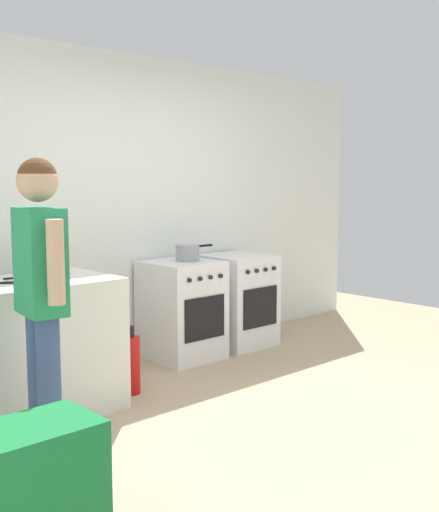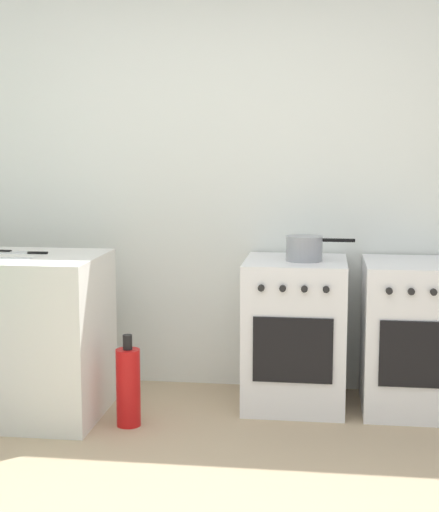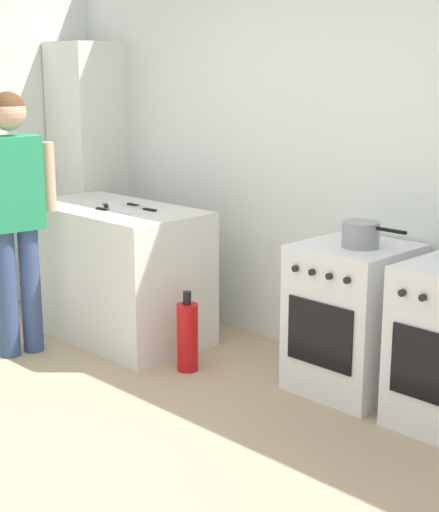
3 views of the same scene
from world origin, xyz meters
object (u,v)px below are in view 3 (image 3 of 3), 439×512
(fire_extinguisher, at_px, (187,336))
(larder_cabinet, at_px, (89,172))
(pot, at_px, (361,234))
(knife_chef, at_px, (141,207))
(knife_bread, at_px, (139,208))
(oven_left, at_px, (353,318))
(knife_carving, at_px, (112,211))
(person, at_px, (13,201))
(knife_utility, at_px, (105,205))

(fire_extinguisher, height_order, larder_cabinet, larder_cabinet)
(pot, relative_size, knife_chef, 1.24)
(knife_chef, distance_m, knife_bread, 0.06)
(oven_left, relative_size, pot, 2.20)
(oven_left, relative_size, larder_cabinet, 0.42)
(knife_carving, distance_m, person, 0.62)
(knife_carving, bearing_deg, knife_chef, 90.29)
(larder_cabinet, bearing_deg, oven_left, -2.21)
(pot, xyz_separation_m, knife_bread, (-1.57, -0.28, -0.02))
(knife_chef, height_order, larder_cabinet, larder_cabinet)
(pot, bearing_deg, knife_bread, -170.07)
(oven_left, relative_size, fire_extinguisher, 1.70)
(oven_left, relative_size, knife_chef, 2.73)
(fire_extinguisher, bearing_deg, knife_bread, 164.95)
(fire_extinguisher, bearing_deg, knife_utility, 173.92)
(person, bearing_deg, oven_left, 29.42)
(fire_extinguisher, distance_m, larder_cabinet, 2.03)
(knife_utility, relative_size, knife_bread, 0.65)
(larder_cabinet, bearing_deg, knife_chef, -18.33)
(knife_utility, bearing_deg, knife_bread, 16.40)
(knife_utility, height_order, knife_bread, same)
(pot, distance_m, knife_utility, 1.87)
(knife_utility, relative_size, fire_extinguisher, 0.45)
(pot, distance_m, knife_bread, 1.60)
(knife_carving, distance_m, knife_bread, 0.20)
(oven_left, bearing_deg, knife_bread, -168.79)
(pot, distance_m, larder_cabinet, 2.70)
(pot, relative_size, larder_cabinet, 0.19)
(fire_extinguisher, relative_size, larder_cabinet, 0.25)
(person, bearing_deg, pot, 28.16)
(larder_cabinet, bearing_deg, knife_carving, -28.89)
(knife_bread, bearing_deg, oven_left, 11.21)
(knife_carving, bearing_deg, oven_left, 17.76)
(pot, distance_m, fire_extinguisher, 1.24)
(knife_chef, height_order, knife_utility, same)
(pot, xyz_separation_m, knife_carving, (-1.61, -0.47, -0.02))
(person, bearing_deg, knife_bread, 66.47)
(knife_utility, relative_size, person, 0.14)
(oven_left, relative_size, knife_carving, 2.57)
(knife_chef, distance_m, fire_extinguisher, 1.00)
(oven_left, distance_m, person, 2.20)
(knife_chef, height_order, knife_carving, same)
(knife_utility, height_order, knife_carving, same)
(oven_left, bearing_deg, larder_cabinet, 177.79)
(knife_chef, distance_m, person, 0.84)
(pot, bearing_deg, fire_extinguisher, -153.85)
(knife_chef, bearing_deg, knife_bread, -49.63)
(knife_chef, height_order, fire_extinguisher, knife_chef)
(knife_utility, relative_size, larder_cabinet, 0.11)
(oven_left, height_order, person, person)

